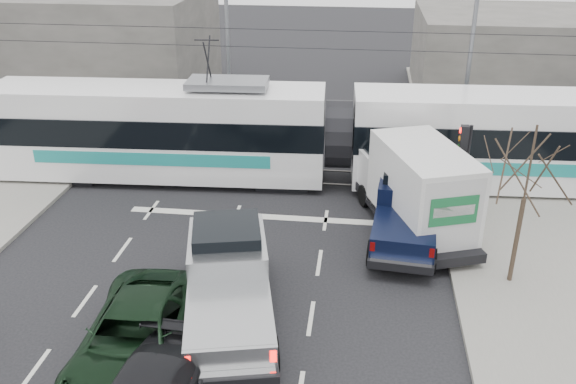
# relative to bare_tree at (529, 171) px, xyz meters

# --- Properties ---
(ground) EXTENTS (120.00, 120.00, 0.00)m
(ground) POSITION_rel_bare_tree_xyz_m (-7.60, -2.50, -3.79)
(ground) COLOR black
(ground) RESTS_ON ground
(rails) EXTENTS (60.00, 1.60, 0.03)m
(rails) POSITION_rel_bare_tree_xyz_m (-7.60, 7.50, -3.78)
(rails) COLOR #33302D
(rails) RESTS_ON ground
(building_left) EXTENTS (14.00, 10.00, 6.00)m
(building_left) POSITION_rel_bare_tree_xyz_m (-21.60, 19.50, -0.79)
(building_left) COLOR slate
(building_left) RESTS_ON ground
(building_right) EXTENTS (12.00, 10.00, 5.00)m
(building_right) POSITION_rel_bare_tree_xyz_m (4.40, 21.50, -1.29)
(building_right) COLOR slate
(building_right) RESTS_ON ground
(bare_tree) EXTENTS (2.40, 2.40, 5.00)m
(bare_tree) POSITION_rel_bare_tree_xyz_m (0.00, 0.00, 0.00)
(bare_tree) COLOR #47382B
(bare_tree) RESTS_ON ground
(traffic_signal) EXTENTS (0.44, 0.44, 3.60)m
(traffic_signal) POSITION_rel_bare_tree_xyz_m (-1.13, 4.00, -1.05)
(traffic_signal) COLOR black
(traffic_signal) RESTS_ON ground
(street_lamp_near) EXTENTS (2.38, 0.25, 9.00)m
(street_lamp_near) POSITION_rel_bare_tree_xyz_m (-0.29, 11.50, 1.32)
(street_lamp_near) COLOR slate
(street_lamp_near) RESTS_ON ground
(street_lamp_far) EXTENTS (2.38, 0.25, 9.00)m
(street_lamp_far) POSITION_rel_bare_tree_xyz_m (-11.79, 13.50, 1.32)
(street_lamp_far) COLOR slate
(street_lamp_far) RESTS_ON ground
(catenary) EXTENTS (60.00, 0.20, 7.00)m
(catenary) POSITION_rel_bare_tree_xyz_m (-7.60, 7.50, 0.09)
(catenary) COLOR black
(catenary) RESTS_ON ground
(tram) EXTENTS (28.89, 4.39, 5.87)m
(tram) POSITION_rel_bare_tree_xyz_m (-5.73, 7.01, -1.71)
(tram) COLOR white
(tram) RESTS_ON ground
(silver_pickup) EXTENTS (3.63, 6.85, 2.37)m
(silver_pickup) POSITION_rel_bare_tree_xyz_m (-8.24, -2.49, -2.62)
(silver_pickup) COLOR black
(silver_pickup) RESTS_ON ground
(box_truck) EXTENTS (4.38, 7.00, 3.31)m
(box_truck) POSITION_rel_bare_tree_xyz_m (-2.79, 3.18, -2.16)
(box_truck) COLOR black
(box_truck) RESTS_ON ground
(navy_pickup) EXTENTS (2.57, 5.68, 2.32)m
(navy_pickup) POSITION_rel_bare_tree_xyz_m (-3.08, 2.57, -2.65)
(navy_pickup) COLOR black
(navy_pickup) RESTS_ON ground
(green_car) EXTENTS (2.86, 5.73, 1.56)m
(green_car) POSITION_rel_bare_tree_xyz_m (-10.10, -4.86, -3.01)
(green_car) COLOR black
(green_car) RESTS_ON ground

